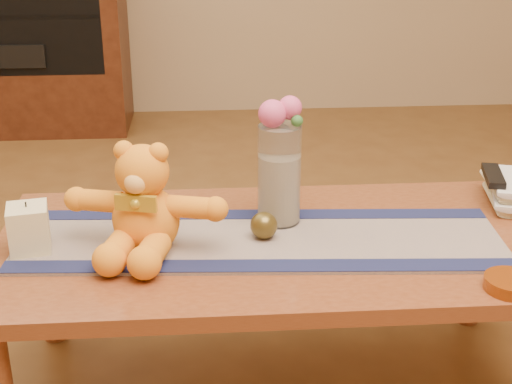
{
  "coord_description": "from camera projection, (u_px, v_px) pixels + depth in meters",
  "views": [
    {
      "loc": [
        -0.17,
        -1.64,
        1.26
      ],
      "look_at": [
        -0.05,
        0.0,
        0.58
      ],
      "focal_mm": 51.3,
      "sensor_mm": 36.0,
      "label": 1
    }
  ],
  "objects": [
    {
      "name": "media_cabinet",
      "position": [
        14.0,
        31.0,
        4.0
      ],
      "size": [
        1.2,
        0.5,
        1.1
      ],
      "primitive_type": "cube",
      "color": "black",
      "rests_on": "floor"
    },
    {
      "name": "stereo_lower",
      "position": [
        10.0,
        52.0,
        3.91
      ],
      "size": [
        0.42,
        0.28,
        0.12
      ],
      "primitive_type": "cube",
      "color": "black",
      "rests_on": "media_cabinet"
    },
    {
      "name": "persian_runner",
      "position": [
        261.0,
        240.0,
        1.82
      ],
      "size": [
        1.22,
        0.43,
        0.01
      ],
      "primitive_type": "cube",
      "rotation": [
        0.0,
        0.0,
        -0.06
      ],
      "color": "#1E1B4B",
      "rests_on": "coffee_table_top"
    },
    {
      "name": "runner_border_near",
      "position": [
        262.0,
        266.0,
        1.69
      ],
      "size": [
        1.2,
        0.14,
        0.0
      ],
      "primitive_type": "cube",
      "rotation": [
        0.0,
        0.0,
        -0.06
      ],
      "color": "#161C43",
      "rests_on": "persian_runner"
    },
    {
      "name": "glass_vase",
      "position": [
        279.0,
        175.0,
        1.87
      ],
      "size": [
        0.11,
        0.11,
        0.26
      ],
      "primitive_type": "cylinder",
      "color": "silver",
      "rests_on": "persian_runner"
    },
    {
      "name": "bronze_ball",
      "position": [
        264.0,
        225.0,
        1.81
      ],
      "size": [
        0.08,
        0.08,
        0.07
      ],
      "primitive_type": "sphere",
      "rotation": [
        0.0,
        0.0,
        0.19
      ],
      "color": "#4F411A",
      "rests_on": "persian_runner"
    },
    {
      "name": "candle_wick",
      "position": [
        26.0,
        204.0,
        1.72
      ],
      "size": [
        0.0,
        0.0,
        0.01
      ],
      "primitive_type": "cylinder",
      "rotation": [
        0.0,
        0.0,
        0.19
      ],
      "color": "black",
      "rests_on": "pillar_candle"
    },
    {
      "name": "table_leg_br",
      "position": [
        473.0,
        263.0,
        2.24
      ],
      "size": [
        0.07,
        0.07,
        0.41
      ],
      "primitive_type": "cylinder",
      "color": "#602E17",
      "rests_on": "floor"
    },
    {
      "name": "blue_flower_side",
      "position": [
        267.0,
        116.0,
        1.83
      ],
      "size": [
        0.04,
        0.04,
        0.04
      ],
      "primitive_type": "sphere",
      "color": "#5363B5",
      "rests_on": "glass_vase"
    },
    {
      "name": "tv_remote",
      "position": [
        493.0,
        176.0,
        2.01
      ],
      "size": [
        0.08,
        0.17,
        0.02
      ],
      "primitive_type": "cube",
      "rotation": [
        0.0,
        0.0,
        -0.23
      ],
      "color": "black",
      "rests_on": "book_top"
    },
    {
      "name": "potpourri_fill",
      "position": [
        279.0,
        189.0,
        1.88
      ],
      "size": [
        0.09,
        0.09,
        0.18
      ],
      "primitive_type": "cylinder",
      "color": "beige",
      "rests_on": "glass_vase"
    },
    {
      "name": "cabinet_shelf",
      "position": [
        4.0,
        15.0,
        3.82
      ],
      "size": [
        1.02,
        0.2,
        0.02
      ],
      "primitive_type": "cube",
      "color": "black",
      "rests_on": "media_cabinet"
    },
    {
      "name": "table_leg_bl",
      "position": [
        49.0,
        278.0,
        2.15
      ],
      "size": [
        0.07,
        0.07,
        0.41
      ],
      "primitive_type": "cylinder",
      "color": "#602E17",
      "rests_on": "floor"
    },
    {
      "name": "teddy_bear",
      "position": [
        145.0,
        198.0,
        1.73
      ],
      "size": [
        0.44,
        0.39,
        0.25
      ],
      "primitive_type": null,
      "rotation": [
        0.0,
        0.0,
        -0.25
      ],
      "color": "orange",
      "rests_on": "persian_runner"
    },
    {
      "name": "book_upper",
      "position": [
        489.0,
        186.0,
        2.03
      ],
      "size": [
        0.19,
        0.24,
        0.02
      ],
      "primitive_type": "imported",
      "rotation": [
        0.0,
        0.0,
        -0.12
      ],
      "color": "beige",
      "rests_on": "book_lower"
    },
    {
      "name": "amber_dish",
      "position": [
        511.0,
        284.0,
        1.6
      ],
      "size": [
        0.12,
        0.12,
        0.03
      ],
      "primitive_type": "cylinder",
      "rotation": [
        0.0,
        0.0,
        -0.01
      ],
      "color": "#BF5914",
      "rests_on": "coffee_table_top"
    },
    {
      "name": "coffee_table_top",
      "position": [
        276.0,
        246.0,
        1.84
      ],
      "size": [
        1.4,
        0.7,
        0.04
      ],
      "primitive_type": "cube",
      "color": "#602E17",
      "rests_on": "floor"
    },
    {
      "name": "cabinet_cavity",
      "position": [
        0.0,
        17.0,
        3.74
      ],
      "size": [
        1.02,
        0.03,
        0.61
      ],
      "primitive_type": "cube",
      "color": "black",
      "rests_on": "media_cabinet"
    },
    {
      "name": "runner_border_far",
      "position": [
        260.0,
        214.0,
        1.95
      ],
      "size": [
        1.2,
        0.14,
        0.0
      ],
      "primitive_type": "cube",
      "rotation": [
        0.0,
        0.0,
        -0.06
      ],
      "color": "#161C43",
      "rests_on": "persian_runner"
    },
    {
      "name": "book_bottom",
      "position": [
        490.0,
        199.0,
        2.05
      ],
      "size": [
        0.2,
        0.25,
        0.02
      ],
      "primitive_type": "imported",
      "rotation": [
        0.0,
        0.0,
        -0.17
      ],
      "color": "beige",
      "rests_on": "coffee_table_top"
    },
    {
      "name": "rose_right",
      "position": [
        290.0,
        108.0,
        1.81
      ],
      "size": [
        0.06,
        0.06,
        0.06
      ],
      "primitive_type": "sphere",
      "color": "#D24A80",
      "rests_on": "glass_vase"
    },
    {
      "name": "book_lower",
      "position": [
        492.0,
        194.0,
        2.03
      ],
      "size": [
        0.23,
        0.26,
        0.02
      ],
      "primitive_type": "imported",
      "rotation": [
        0.0,
        0.0,
        -0.31
      ],
      "color": "beige",
      "rests_on": "book_bottom"
    },
    {
      "name": "pillar_candle",
      "position": [
        29.0,
        228.0,
        1.74
      ],
      "size": [
        0.11,
        0.11,
        0.11
      ],
      "primitive_type": "cube",
      "rotation": [
        0.0,
        0.0,
        0.19
      ],
      "color": "beige",
      "rests_on": "persian_runner"
    },
    {
      "name": "rose_left",
      "position": [
        272.0,
        114.0,
        1.79
      ],
      "size": [
        0.07,
        0.07,
        0.07
      ],
      "primitive_type": "sphere",
      "color": "#D24A80",
      "rests_on": "glass_vase"
    },
    {
      "name": "blue_flower_back",
      "position": [
        283.0,
        111.0,
        1.84
      ],
      "size": [
        0.04,
        0.04,
        0.04
      ],
      "primitive_type": "sphere",
      "color": "#5363B5",
      "rests_on": "glass_vase"
    },
    {
      "name": "leaf_sprig",
      "position": [
        297.0,
        121.0,
        1.8
      ],
      "size": [
        0.03,
        0.03,
        0.03
      ],
      "primitive_type": "sphere",
      "color": "#33662D",
      "rests_on": "glass_vase"
    },
    {
      "name": "book_top",
      "position": [
        494.0,
        181.0,
        2.02
      ],
      "size": [
        0.22,
        0.26,
        0.02
      ],
      "primitive_type": "imported",
      "rotation": [
        0.0,
        0.0,
        -0.28
      ],
      "color": "beige",
      "rests_on": "book_upper"
    }
  ]
}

